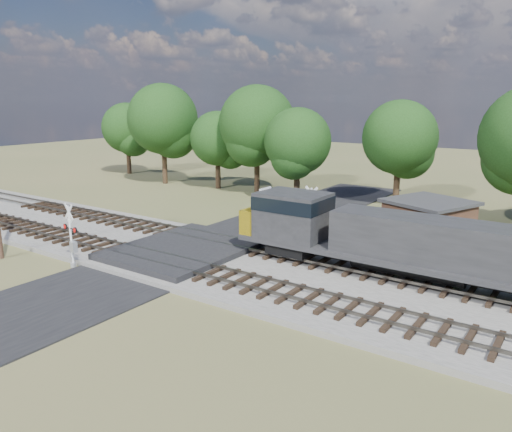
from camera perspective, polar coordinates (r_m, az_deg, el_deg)
The scene contains 10 objects.
ground at distance 30.79m, azimuth -8.66°, elevation -4.69°, with size 160.00×160.00×0.00m, color #4B552D.
ballast_bed at distance 25.73m, azimuth 8.79°, elevation -8.00°, with size 140.00×10.00×0.30m, color gray.
road at distance 30.78m, azimuth -8.66°, elevation -4.62°, with size 7.00×60.00×0.08m, color black.
crossing_panel at distance 31.04m, azimuth -8.05°, elevation -3.91°, with size 7.00×9.00×0.62m, color #262628.
track_near at distance 27.26m, azimuth -6.75°, elevation -6.11°, with size 140.00×2.60×0.33m.
track_far at distance 30.98m, azimuth -0.64°, elevation -3.62°, with size 140.00×2.60×0.33m.
crossing_signal_near at distance 30.05m, azimuth -20.29°, elevation -2.74°, with size 1.50×0.37×3.73m.
crossing_signal_far at distance 32.96m, azimuth 6.15°, elevation -0.48°, with size 1.58×0.34×3.91m.
equipment_shed at distance 33.75m, azimuth 19.06°, elevation -0.87°, with size 5.98×5.98×3.14m.
treeline at distance 43.77m, azimuth 15.20°, elevation 8.74°, with size 79.90×11.34×11.10m.
Camera 1 is at (20.25, -21.20, 9.42)m, focal length 35.00 mm.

